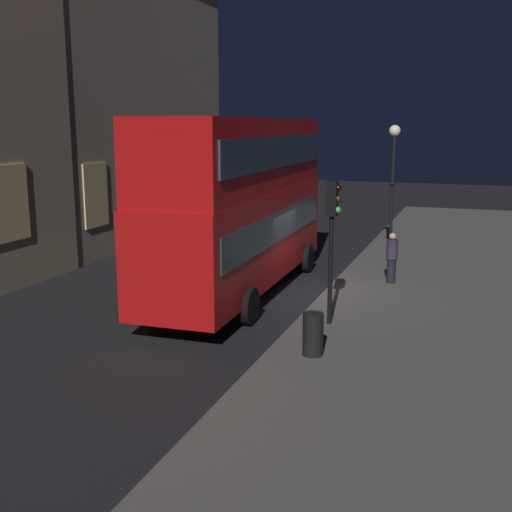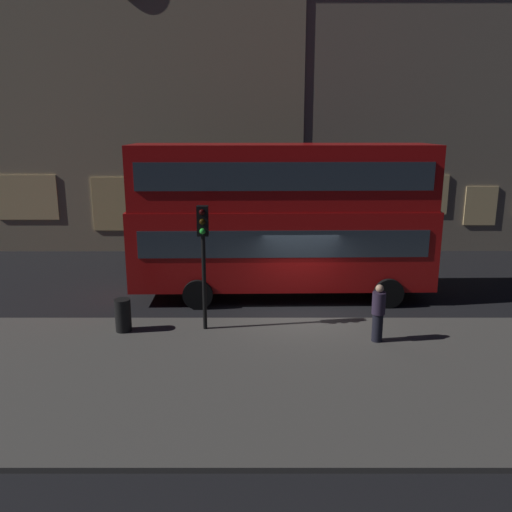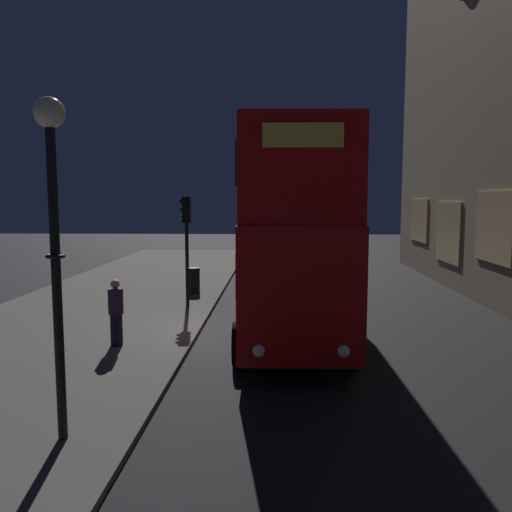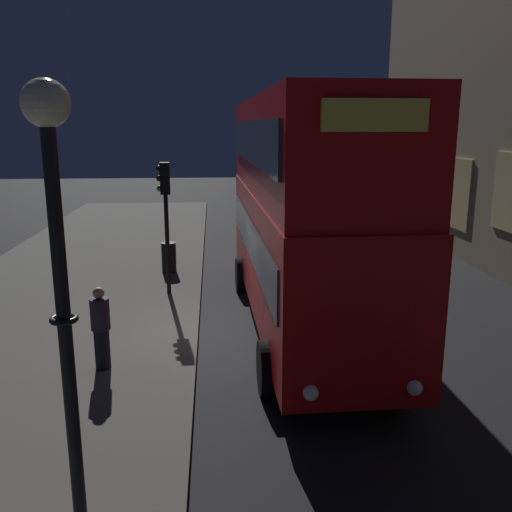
{
  "view_description": "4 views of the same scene",
  "coord_description": "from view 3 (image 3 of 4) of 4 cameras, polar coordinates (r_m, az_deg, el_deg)",
  "views": [
    {
      "loc": [
        -18.4,
        -4.93,
        5.17
      ],
      "look_at": [
        -1.67,
        1.0,
        1.47
      ],
      "focal_mm": 44.55,
      "sensor_mm": 36.0,
      "label": 1
    },
    {
      "loc": [
        -1.46,
        -15.87,
        5.96
      ],
      "look_at": [
        -1.41,
        1.28,
        1.64
      ],
      "focal_mm": 36.56,
      "sensor_mm": 36.0,
      "label": 2
    },
    {
      "loc": [
        14.16,
        1.56,
        3.72
      ],
      "look_at": [
        -1.48,
        0.91,
        1.98
      ],
      "focal_mm": 36.32,
      "sensor_mm": 36.0,
      "label": 3
    },
    {
      "loc": [
        12.03,
        -0.18,
        4.72
      ],
      "look_at": [
        -2.02,
        0.92,
        1.38
      ],
      "focal_mm": 38.54,
      "sensor_mm": 36.0,
      "label": 4
    }
  ],
  "objects": [
    {
      "name": "pedestrian",
      "position": [
        13.17,
        -15.17,
        -5.99
      ],
      "size": [
        0.37,
        0.37,
        1.64
      ],
      "rotation": [
        0.0,
        0.0,
        5.93
      ],
      "color": "black",
      "rests_on": "sidewalk_slab"
    },
    {
      "name": "traffic_light_near_kerb",
      "position": [
        17.41,
        -7.71,
        3.13
      ],
      "size": [
        0.33,
        0.36,
        3.65
      ],
      "rotation": [
        0.0,
        0.0,
        0.03
      ],
      "color": "black",
      "rests_on": "sidewalk_slab"
    },
    {
      "name": "double_decker_bus",
      "position": [
        14.75,
        3.72,
        3.49
      ],
      "size": [
        10.54,
        2.96,
        5.35
      ],
      "rotation": [
        0.0,
        0.0,
        0.02
      ],
      "color": "#B20F0F",
      "rests_on": "ground"
    },
    {
      "name": "litter_bin",
      "position": [
        19.99,
        -6.87,
        -2.67
      ],
      "size": [
        0.46,
        0.46,
        0.96
      ],
      "primitive_type": "cylinder",
      "color": "black",
      "rests_on": "sidewalk_slab"
    },
    {
      "name": "sidewalk_slab",
      "position": [
        15.73,
        -19.56,
        -7.47
      ],
      "size": [
        44.0,
        7.34,
        0.12
      ],
      "primitive_type": "cube",
      "color": "#4C4944",
      "rests_on": "ground"
    },
    {
      "name": "ground_plane",
      "position": [
        14.72,
        -3.83,
        -8.3
      ],
      "size": [
        80.0,
        80.0,
        0.0
      ],
      "primitive_type": "plane",
      "color": "black"
    },
    {
      "name": "street_lamp",
      "position": [
        8.0,
        -21.43,
        5.21
      ],
      "size": [
        0.44,
        0.44,
        5.02
      ],
      "color": "black",
      "rests_on": "sidewalk_slab"
    }
  ]
}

